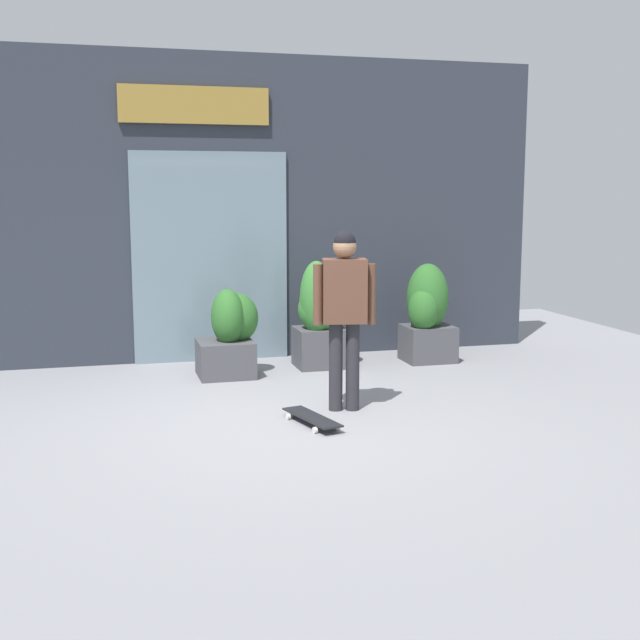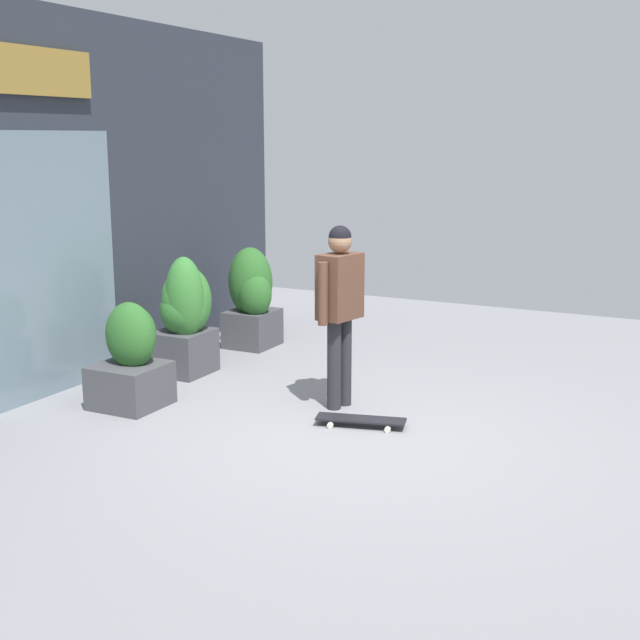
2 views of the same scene
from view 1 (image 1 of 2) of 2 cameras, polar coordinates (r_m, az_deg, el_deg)
The scene contains 7 objects.
ground_plane at distance 7.54m, azimuth -2.54°, elevation -7.06°, with size 12.00×12.00×0.00m, color gray.
building_facade at distance 10.33m, azimuth -6.49°, elevation 7.48°, with size 7.93×0.31×3.69m.
skateboarder at distance 7.77m, azimuth 1.68°, elevation 1.24°, with size 0.58×0.34×1.70m.
skateboard at distance 7.47m, azimuth -0.55°, elevation -6.70°, with size 0.39×0.81×0.08m.
planter_box_left at distance 9.39m, azimuth -6.22°, elevation -0.92°, with size 0.70×0.61×0.99m.
planter_box_right at distance 10.18m, azimuth 7.33°, elevation 0.41°, with size 0.59×0.59×1.20m.
planter_box_mid at distance 9.75m, azimuth 0.02°, elevation 0.49°, with size 0.62×0.55×1.27m.
Camera 1 is at (-1.57, -7.08, 2.06)m, focal length 46.77 mm.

